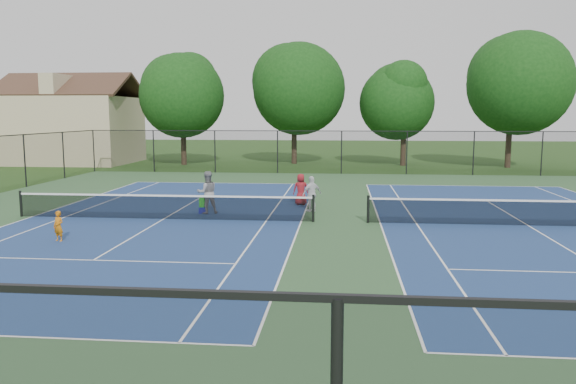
# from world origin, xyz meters

# --- Properties ---
(ground) EXTENTS (140.00, 140.00, 0.00)m
(ground) POSITION_xyz_m (0.00, 0.00, 0.00)
(ground) COLOR #234716
(ground) RESTS_ON ground
(court_pad) EXTENTS (36.00, 36.00, 0.01)m
(court_pad) POSITION_xyz_m (0.00, 0.00, 0.00)
(court_pad) COLOR #305530
(court_pad) RESTS_ON ground
(tennis_court_left) EXTENTS (12.00, 23.83, 1.07)m
(tennis_court_left) POSITION_xyz_m (-7.00, 0.00, 0.10)
(tennis_court_left) COLOR navy
(tennis_court_left) RESTS_ON ground
(tennis_court_right) EXTENTS (12.00, 23.83, 1.07)m
(tennis_court_right) POSITION_xyz_m (7.00, 0.00, 0.10)
(tennis_court_right) COLOR navy
(tennis_court_right) RESTS_ON ground
(perimeter_fence) EXTENTS (36.08, 36.08, 3.02)m
(perimeter_fence) POSITION_xyz_m (0.00, 0.00, 1.60)
(perimeter_fence) COLOR black
(perimeter_fence) RESTS_ON ground
(tree_back_a) EXTENTS (6.80, 6.80, 9.15)m
(tree_back_a) POSITION_xyz_m (-13.00, 24.00, 6.04)
(tree_back_a) COLOR #2D2116
(tree_back_a) RESTS_ON ground
(tree_back_b) EXTENTS (7.60, 7.60, 10.03)m
(tree_back_b) POSITION_xyz_m (-4.00, 26.00, 6.60)
(tree_back_b) COLOR #2D2116
(tree_back_b) RESTS_ON ground
(tree_back_c) EXTENTS (6.00, 6.00, 8.40)m
(tree_back_c) POSITION_xyz_m (5.00, 25.00, 5.48)
(tree_back_c) COLOR #2D2116
(tree_back_c) RESTS_ON ground
(tree_back_d) EXTENTS (7.80, 7.80, 10.37)m
(tree_back_d) POSITION_xyz_m (13.00, 24.00, 6.82)
(tree_back_d) COLOR #2D2116
(tree_back_d) RESTS_ON ground
(clapboard_house) EXTENTS (10.80, 8.10, 7.65)m
(clapboard_house) POSITION_xyz_m (-23.00, 25.00, 3.09)
(clapboard_house) COLOR tan
(clapboard_house) RESTS_ON ground
(child_player) EXTENTS (0.42, 0.34, 1.01)m
(child_player) POSITION_xyz_m (-9.19, -4.13, 0.50)
(child_player) COLOR orange
(child_player) RESTS_ON ground
(instructor) EXTENTS (1.07, 0.96, 1.79)m
(instructor) POSITION_xyz_m (-5.57, 1.46, 0.89)
(instructor) COLOR gray
(instructor) RESTS_ON ground
(bystander_a) EXTENTS (0.95, 0.81, 1.53)m
(bystander_a) POSITION_xyz_m (-1.23, 2.34, 0.77)
(bystander_a) COLOR silver
(bystander_a) RESTS_ON ground
(bystander_c) EXTENTS (0.77, 0.57, 1.45)m
(bystander_c) POSITION_xyz_m (-1.83, 4.11, 0.72)
(bystander_c) COLOR maroon
(bystander_c) RESTS_ON ground
(ball_crate) EXTENTS (0.41, 0.34, 0.27)m
(ball_crate) POSITION_xyz_m (-5.76, 1.50, 0.14)
(ball_crate) COLOR navy
(ball_crate) RESTS_ON ground
(ball_hopper) EXTENTS (0.39, 0.34, 0.39)m
(ball_hopper) POSITION_xyz_m (-5.76, 1.50, 0.47)
(ball_hopper) COLOR green
(ball_hopper) RESTS_ON ball_crate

